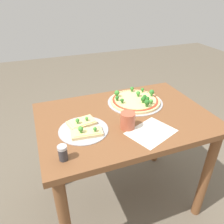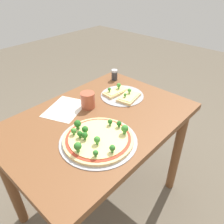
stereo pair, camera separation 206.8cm
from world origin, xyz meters
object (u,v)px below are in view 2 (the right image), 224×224
object	(u,v)px
pizza_tray_whole	(98,139)
pizza_tray_slice	(122,94)
dining_table	(99,135)
condiment_shaker	(114,75)
drinking_cup	(88,100)

from	to	relation	value
pizza_tray_whole	pizza_tray_slice	world-z (taller)	pizza_tray_whole
pizza_tray_slice	dining_table	bearing A→B (deg)	11.48
dining_table	condiment_shaker	world-z (taller)	condiment_shaker
pizza_tray_slice	condiment_shaker	bearing A→B (deg)	-126.54
dining_table	pizza_tray_whole	distance (m)	0.24
dining_table	condiment_shaker	bearing A→B (deg)	-148.87
pizza_tray_whole	pizza_tray_slice	distance (m)	0.45
dining_table	condiment_shaker	size ratio (longest dim) A/B	13.54
dining_table	pizza_tray_slice	world-z (taller)	pizza_tray_slice
pizza_tray_slice	condiment_shaker	world-z (taller)	condiment_shaker
pizza_tray_whole	drinking_cup	world-z (taller)	drinking_cup
dining_table	drinking_cup	bearing A→B (deg)	-106.77
dining_table	pizza_tray_slice	distance (m)	0.30
drinking_cup	pizza_tray_whole	bearing A→B (deg)	55.83
pizza_tray_whole	pizza_tray_slice	size ratio (longest dim) A/B	1.35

